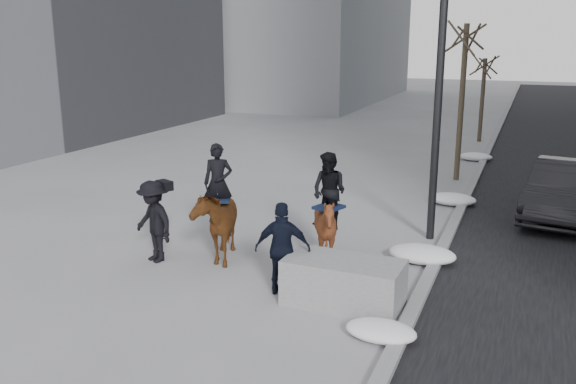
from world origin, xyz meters
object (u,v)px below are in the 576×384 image
at_px(car_near, 564,190).
at_px(mounted_left, 216,216).
at_px(planter, 344,282).
at_px(mounted_right, 327,221).

xyz_separation_m(car_near, mounted_left, (-7.02, -6.09, 0.18)).
bearing_deg(mounted_left, planter, -21.46).
height_order(mounted_left, mounted_right, mounted_left).
bearing_deg(car_near, mounted_left, -130.26).
height_order(car_near, mounted_left, mounted_left).
relative_size(planter, mounted_left, 0.84).
height_order(planter, mounted_left, mounted_left).
bearing_deg(mounted_right, mounted_left, -168.42).
relative_size(mounted_left, mounted_right, 1.04).
bearing_deg(car_near, planter, -108.36).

